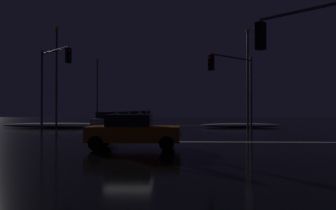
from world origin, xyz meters
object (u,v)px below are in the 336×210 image
object	(u,v)px
sedan_black	(121,119)
traffic_signal_nw	(52,74)
sedan_blue	(142,116)
traffic_signal_ne	(235,78)
streetlamp_right_near	(248,71)
traffic_signal_se	(308,51)
sedan_orange_crossing	(133,131)
streetlamp_left_far	(97,85)
sedan_red	(146,115)
sedan_silver	(107,121)
sedan_gray	(132,117)
sedan_green	(135,117)
streetlamp_left_near	(57,70)

from	to	relation	value
sedan_black	traffic_signal_nw	bearing A→B (deg)	-109.65
sedan_blue	traffic_signal_ne	size ratio (longest dim) A/B	0.73
traffic_signal_nw	streetlamp_right_near	xyz separation A→B (m)	(16.07, 6.55, 0.83)
traffic_signal_se	sedan_black	bearing A→B (deg)	113.75
traffic_signal_nw	sedan_orange_crossing	bearing A→B (deg)	-53.51
sedan_blue	streetlamp_left_far	world-z (taller)	streetlamp_left_far
sedan_red	streetlamp_left_far	xyz separation A→B (m)	(-5.64, -11.54, 4.42)
sedan_silver	traffic_signal_nw	bearing A→B (deg)	-132.77
sedan_gray	sedan_green	world-z (taller)	same
sedan_green	streetlamp_left_far	distance (m)	7.05
sedan_blue	traffic_signal_ne	distance (m)	30.14
sedan_red	sedan_blue	bearing A→B (deg)	-89.71
sedan_green	streetlamp_left_near	distance (m)	16.85
sedan_gray	traffic_signal_se	xyz separation A→B (m)	(10.42, -30.51, 2.99)
sedan_black	streetlamp_left_far	size ratio (longest dim) A/B	0.48
traffic_signal_ne	streetlamp_left_far	world-z (taller)	streetlamp_left_far
sedan_red	traffic_signal_se	distance (m)	49.62
sedan_blue	sedan_green	bearing A→B (deg)	-92.11
sedan_silver	sedan_orange_crossing	distance (m)	14.75
sedan_red	streetlamp_left_far	world-z (taller)	streetlamp_left_far
sedan_green	traffic_signal_se	bearing A→B (deg)	-73.20
sedan_black	traffic_signal_se	size ratio (longest dim) A/B	0.78
traffic_signal_se	sedan_green	bearing A→B (deg)	106.80
sedan_black	streetlamp_left_far	bearing A→B (deg)	114.21
sedan_orange_crossing	traffic_signal_ne	bearing A→B (deg)	58.99
sedan_silver	traffic_signal_se	distance (m)	21.21
sedan_silver	traffic_signal_ne	xyz separation A→B (m)	(10.43, -3.86, 3.35)
sedan_gray	traffic_signal_se	world-z (taller)	traffic_signal_se
traffic_signal_ne	streetlamp_left_near	distance (m)	17.33
streetlamp_left_near	sedan_silver	bearing A→B (deg)	-27.33
sedan_red	traffic_signal_se	size ratio (longest dim) A/B	0.78
sedan_orange_crossing	streetlamp_right_near	world-z (taller)	streetlamp_right_near
sedan_green	streetlamp_left_far	size ratio (longest dim) A/B	0.48
sedan_silver	sedan_gray	size ratio (longest dim) A/B	1.00
sedan_blue	streetlamp_left_near	size ratio (longest dim) A/B	0.44
traffic_signal_se	streetlamp_left_far	world-z (taller)	streetlamp_left_far
sedan_green	traffic_signal_ne	bearing A→B (deg)	-64.44
sedan_blue	streetlamp_right_near	bearing A→B (deg)	-59.87
traffic_signal_nw	traffic_signal_ne	distance (m)	13.87
sedan_orange_crossing	traffic_signal_ne	distance (m)	12.43
traffic_signal_nw	sedan_red	bearing A→B (deg)	83.99
sedan_red	sedan_gray	bearing A→B (deg)	-89.14
streetlamp_left_near	traffic_signal_ne	bearing A→B (deg)	-22.82
sedan_black	streetlamp_left_near	size ratio (longest dim) A/B	0.44
traffic_signal_se	sedan_red	bearing A→B (deg)	102.46
sedan_blue	streetlamp_left_near	bearing A→B (deg)	-104.81
sedan_silver	sedan_green	world-z (taller)	same
sedan_gray	traffic_signal_nw	distance (m)	17.11
traffic_signal_nw	streetlamp_right_near	size ratio (longest dim) A/B	0.70
sedan_green	traffic_signal_ne	distance (m)	24.52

